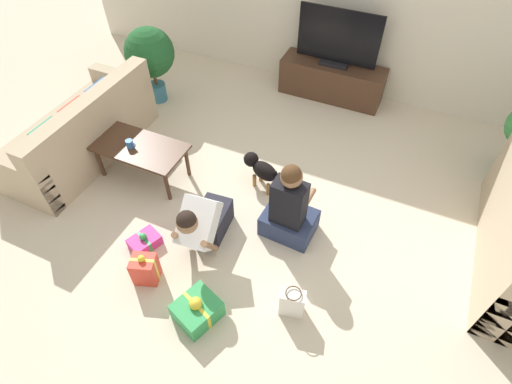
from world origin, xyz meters
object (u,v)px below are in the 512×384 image
object	(u,v)px
person_kneeling	(203,222)
gift_bag_a	(292,303)
dog	(261,168)
potted_plant_corner_left	(150,55)
tv_console	(332,81)
coffee_table	(140,150)
gift_box_c	(145,241)
gift_box_a	(145,269)
mug	(130,144)
gift_box_b	(197,310)
person_sitting	(289,210)
tv	(338,41)
sofa_left	(82,133)

from	to	relation	value
person_kneeling	gift_bag_a	distance (m)	1.12
dog	potted_plant_corner_left	bearing A→B (deg)	-97.35
tv_console	potted_plant_corner_left	distance (m)	2.49
potted_plant_corner_left	tv_console	bearing A→B (deg)	26.50
coffee_table	gift_box_c	bearing A→B (deg)	-55.74
gift_box_a	mug	size ratio (longest dim) A/B	2.98
tv_console	gift_box_a	distance (m)	3.64
tv_console	gift_bag_a	world-z (taller)	tv_console
mug	coffee_table	bearing A→B (deg)	33.22
gift_box_b	potted_plant_corner_left	bearing A→B (deg)	129.55
potted_plant_corner_left	gift_box_b	world-z (taller)	potted_plant_corner_left
person_sitting	gift_bag_a	distance (m)	0.90
dog	person_sitting	bearing A→B (deg)	64.29
tv	sofa_left	bearing A→B (deg)	-134.11
tv_console	mug	xyz separation A→B (m)	(-1.54, -2.49, 0.23)
coffee_table	person_kneeling	world-z (taller)	person_kneeling
person_sitting	dog	world-z (taller)	person_sitting
person_sitting	tv	bearing A→B (deg)	-79.48
potted_plant_corner_left	mug	bearing A→B (deg)	-64.79
tv_console	person_sitting	size ratio (longest dim) A/B	1.50
sofa_left	gift_box_a	distance (m)	2.06
tv	gift_box_c	bearing A→B (deg)	-105.17
gift_box_a	gift_box_b	bearing A→B (deg)	-12.11
gift_box_c	mug	xyz separation A→B (m)	(-0.65, 0.79, 0.42)
sofa_left	person_sitting	distance (m)	2.69
tv	gift_box_a	bearing A→B (deg)	-100.29
sofa_left	person_kneeling	xyz separation A→B (m)	(1.99, -0.58, 0.02)
gift_box_b	gift_box_c	bearing A→B (deg)	153.26
person_sitting	gift_box_c	size ratio (longest dim) A/B	2.74
coffee_table	dog	size ratio (longest dim) A/B	1.92
tv_console	person_kneeling	world-z (taller)	person_kneeling
potted_plant_corner_left	person_sitting	bearing A→B (deg)	-29.57
person_kneeling	mug	size ratio (longest dim) A/B	6.49
person_sitting	gift_bag_a	xyz separation A→B (m)	(0.35, -0.80, -0.20)
sofa_left	gift_box_a	size ratio (longest dim) A/B	5.43
gift_box_c	mug	bearing A→B (deg)	129.25
potted_plant_corner_left	gift_bag_a	world-z (taller)	potted_plant_corner_left
coffee_table	gift_box_a	world-z (taller)	coffee_table
person_kneeling	gift_box_c	size ratio (longest dim) A/B	2.23
tv_console	gift_box_c	size ratio (longest dim) A/B	4.09
sofa_left	gift_box_c	xyz separation A→B (m)	(1.45, -0.87, -0.25)
sofa_left	dog	world-z (taller)	sofa_left
dog	gift_bag_a	size ratio (longest dim) A/B	1.64
sofa_left	gift_box_b	size ratio (longest dim) A/B	4.34
sofa_left	gift_bag_a	world-z (taller)	sofa_left
gift_bag_a	gift_box_b	bearing A→B (deg)	-152.43
coffee_table	gift_box_b	size ratio (longest dim) A/B	2.29
sofa_left	tv	distance (m)	3.40
person_kneeling	gift_box_a	world-z (taller)	person_kneeling
tv_console	dog	size ratio (longest dim) A/B	2.68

